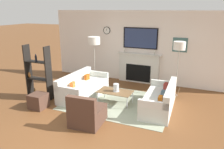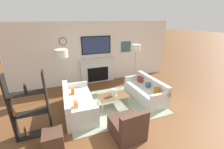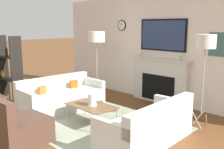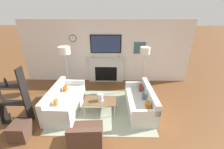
# 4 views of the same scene
# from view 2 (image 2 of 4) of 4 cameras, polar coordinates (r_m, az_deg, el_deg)

# --- Properties ---
(ground_plane) EXTENTS (60.00, 60.00, 0.00)m
(ground_plane) POSITION_cam_2_polar(r_m,az_deg,el_deg) (3.93, 13.19, -25.89)
(ground_plane) COLOR brown
(fireplace_wall) EXTENTS (7.27, 0.28, 2.70)m
(fireplace_wall) POSITION_cam_2_polar(r_m,az_deg,el_deg) (6.82, -5.91, 7.16)
(fireplace_wall) COLOR silver
(fireplace_wall) RESTS_ON ground_plane
(area_rug) EXTENTS (3.11, 2.38, 0.01)m
(area_rug) POSITION_cam_2_polar(r_m,az_deg,el_deg) (5.33, 0.89, -11.11)
(area_rug) COLOR gray
(area_rug) RESTS_ON ground_plane
(couch_left) EXTENTS (0.92, 1.92, 0.75)m
(couch_left) POSITION_cam_2_polar(r_m,az_deg,el_deg) (4.94, -12.93, -10.85)
(couch_left) COLOR silver
(couch_left) RESTS_ON ground_plane
(couch_right) EXTENTS (0.83, 1.81, 0.76)m
(couch_right) POSITION_cam_2_polar(r_m,az_deg,el_deg) (5.72, 12.69, -6.17)
(couch_right) COLOR silver
(couch_right) RESTS_ON ground_plane
(armchair) EXTENTS (0.78, 0.87, 0.83)m
(armchair) POSITION_cam_2_polar(r_m,az_deg,el_deg) (3.98, 5.93, -19.26)
(armchair) COLOR #4B3126
(armchair) RESTS_ON ground_plane
(coffee_table) EXTENTS (1.02, 0.58, 0.39)m
(coffee_table) POSITION_cam_2_polar(r_m,az_deg,el_deg) (5.05, 0.53, -8.32)
(coffee_table) COLOR brown
(coffee_table) RESTS_ON ground_plane
(hurricane_candle) EXTENTS (0.19, 0.19, 0.23)m
(hurricane_candle) POSITION_cam_2_polar(r_m,az_deg,el_deg) (5.00, 0.74, -6.92)
(hurricane_candle) COLOR silver
(hurricane_candle) RESTS_ON coffee_table
(floor_lamp_left) EXTENTS (0.45, 0.45, 1.78)m
(floor_lamp_left) POSITION_cam_2_polar(r_m,az_deg,el_deg) (5.68, -18.66, 7.48)
(floor_lamp_left) COLOR #9E998E
(floor_lamp_left) RESTS_ON ground_plane
(floor_lamp_right) EXTENTS (0.38, 0.38, 1.78)m
(floor_lamp_right) POSITION_cam_2_polar(r_m,az_deg,el_deg) (6.51, 9.11, 9.85)
(floor_lamp_right) COLOR #9E998E
(floor_lamp_right) RESTS_ON ground_plane
(shelf_unit) EXTENTS (0.83, 0.28, 1.70)m
(shelf_unit) POSITION_cam_2_polar(r_m,az_deg,el_deg) (4.17, -28.91, -11.22)
(shelf_unit) COLOR black
(shelf_unit) RESTS_ON ground_plane
(ottoman) EXTENTS (0.45, 0.45, 0.43)m
(ottoman) POSITION_cam_2_polar(r_m,az_deg,el_deg) (3.96, -21.46, -22.19)
(ottoman) COLOR #4B3126
(ottoman) RESTS_ON ground_plane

